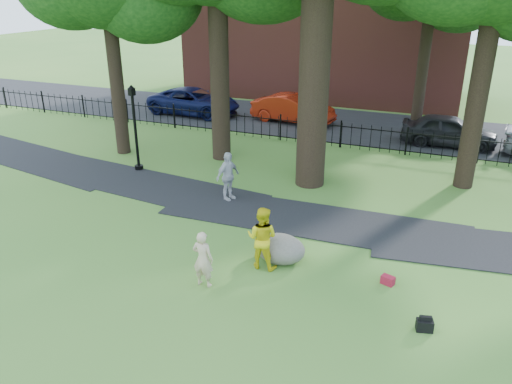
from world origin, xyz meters
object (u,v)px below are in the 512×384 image
at_px(lamppost, 135,129).
at_px(red_sedan, 293,109).
at_px(boulder, 280,247).
at_px(woman, 203,259).
at_px(man, 262,238).

xyz_separation_m(lamppost, red_sedan, (3.50, 9.70, -0.97)).
distance_m(boulder, red_sedan, 15.03).
distance_m(woman, lamppost, 9.32).
xyz_separation_m(woman, lamppost, (-6.51, 6.59, 0.96)).
bearing_deg(boulder, lamppost, 149.42).
height_order(boulder, red_sedan, red_sedan).
height_order(man, lamppost, lamppost).
height_order(woman, lamppost, lamppost).
distance_m(woman, boulder, 2.40).
bearing_deg(boulder, woman, -125.87).
bearing_deg(red_sedan, lamppost, 167.18).
height_order(woman, man, man).
bearing_deg(lamppost, man, -22.20).
height_order(lamppost, red_sedan, lamppost).
xyz_separation_m(woman, red_sedan, (-3.01, 16.29, -0.01)).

